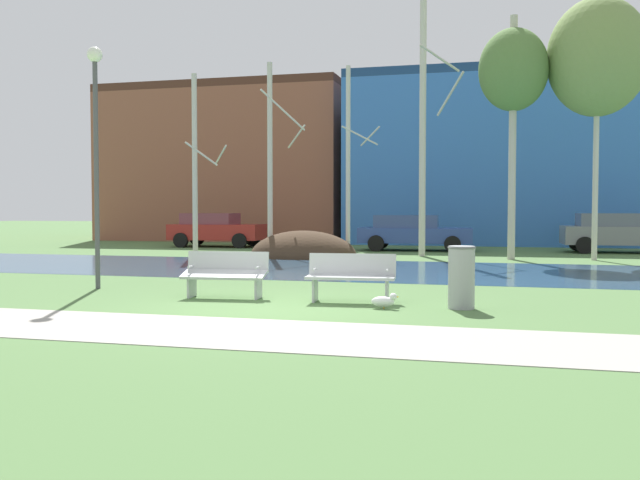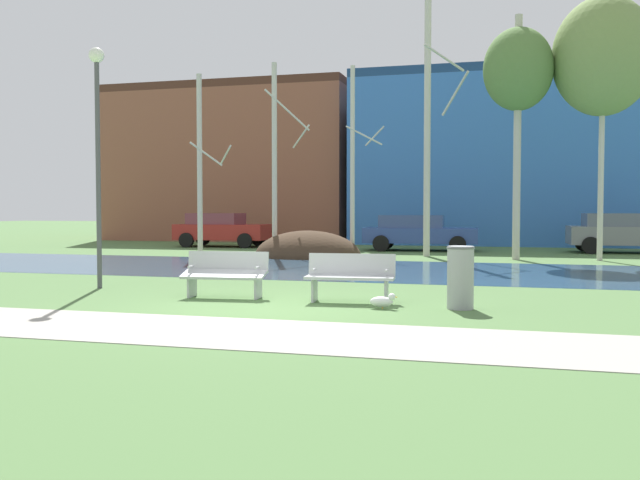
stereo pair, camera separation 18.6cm
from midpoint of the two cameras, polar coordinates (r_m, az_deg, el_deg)
ground_plane at (r=21.55m, az=4.80°, el=-1.94°), size 120.00×120.00×0.00m
paved_path_strip at (r=9.90m, az=-8.50°, el=-7.30°), size 60.00×2.29×0.01m
river_band at (r=19.50m, az=3.66°, el=-2.40°), size 80.00×6.70×0.01m
soil_mound at (r=24.59m, az=-0.79°, el=-1.37°), size 3.79×3.03×1.84m
bench_left at (r=13.48m, az=-7.30°, el=-2.65°), size 1.64×0.70×0.87m
bench_right at (r=12.74m, az=2.90°, el=-2.94°), size 1.64×0.70×0.87m
trash_bin at (r=12.11m, az=11.75°, el=-2.91°), size 0.47×0.47×1.06m
seagull at (r=11.95m, az=5.58°, el=-4.95°), size 0.48×0.18×0.27m
streetlamp at (r=15.65m, az=-17.26°, el=8.74°), size 0.32×0.32×5.06m
birch_far_left at (r=26.22m, az=-9.45°, el=6.10°), size 1.45×2.30×6.59m
birch_left at (r=25.32m, az=-3.39°, el=6.73°), size 1.47×2.74×6.88m
birch_center_left at (r=24.80m, az=2.94°, el=6.49°), size 1.24×2.23×6.67m
birch_center at (r=25.27m, az=8.99°, el=9.28°), size 1.56×2.67×9.14m
birch_center_right at (r=24.52m, az=15.98°, el=13.00°), size 2.26×2.26×8.01m
birch_right at (r=25.06m, az=22.17°, el=13.59°), size 3.18×3.18×8.49m
parked_van_nearest_red at (r=31.29m, az=-7.84°, el=0.90°), size 4.11×2.25×1.48m
parked_sedan_second_blue at (r=28.34m, az=8.14°, el=0.66°), size 4.56×2.11×1.42m
parked_hatch_third_grey at (r=29.01m, az=23.46°, el=0.60°), size 4.12×2.22×1.51m
building_brick_low at (r=40.31m, az=-5.71°, el=5.98°), size 13.06×9.71×8.17m
building_blue_store at (r=36.56m, az=15.37°, el=6.22°), size 14.68×9.18×8.14m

